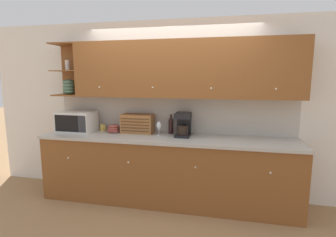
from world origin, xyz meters
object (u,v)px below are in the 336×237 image
microwave (77,121)px  bread_box (138,124)px  wine_bottle (171,125)px  coffee_maker (183,124)px  wine_glass (159,126)px  mug (103,128)px  bowl_stack_on_counter (114,129)px

microwave → bread_box: size_ratio=1.13×
wine_bottle → coffee_maker: 0.23m
wine_glass → wine_bottle: wine_bottle is taller
microwave → mug: microwave is taller
wine_glass → wine_bottle: bearing=46.9°
mug → bread_box: (0.58, -0.02, 0.09)m
wine_bottle → bread_box: bearing=-175.2°
microwave → wine_bottle: bearing=5.5°
bowl_stack_on_counter → wine_glass: wine_glass is taller
wine_bottle → bowl_stack_on_counter: bearing=-173.5°
bowl_stack_on_counter → wine_bottle: bearing=6.5°
bowl_stack_on_counter → wine_bottle: (0.86, 0.10, 0.07)m
mug → bread_box: bread_box is taller
microwave → bowl_stack_on_counter: size_ratio=2.72×
mug → bowl_stack_on_counter: bowl_stack_on_counter is taller
bread_box → wine_glass: size_ratio=2.30×
microwave → coffee_maker: (1.64, 0.03, 0.02)m
wine_glass → bowl_stack_on_counter: bearing=175.7°
bread_box → wine_glass: bearing=-17.2°
wine_bottle → coffee_maker: bearing=-28.4°
mug → bowl_stack_on_counter: (0.22, -0.08, 0.01)m
microwave → bowl_stack_on_counter: microwave is taller
microwave → wine_glass: microwave is taller
mug → wine_glass: (0.94, -0.13, 0.09)m
wine_bottle → mug: bearing=-179.0°
bread_box → coffee_maker: coffee_maker is taller
bread_box → bowl_stack_on_counter: bearing=-171.1°
bowl_stack_on_counter → wine_glass: 0.72m
microwave → bowl_stack_on_counter: bearing=4.1°
microwave → bowl_stack_on_counter: (0.58, 0.04, -0.10)m
wine_glass → wine_bottle: size_ratio=0.71×
bowl_stack_on_counter → coffee_maker: bearing=-0.6°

